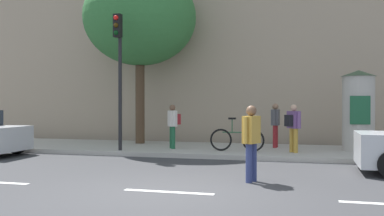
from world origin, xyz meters
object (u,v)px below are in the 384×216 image
poster_column (358,110)px  pedestrian_with_backpack (275,122)px  pedestrian_in_dark_shirt (173,123)px  pedestrian_near_pole (293,124)px  pedestrian_with_bag (251,137)px  bicycle_leaning (237,139)px  street_tree (140,18)px  traffic_light (119,60)px

poster_column → pedestrian_with_backpack: 2.76m
pedestrian_in_dark_shirt → pedestrian_near_pole: 4.03m
pedestrian_with_bag → bicycle_leaning: pedestrian_with_bag is taller
street_tree → bicycle_leaning: size_ratio=3.80×
pedestrian_in_dark_shirt → bicycle_leaning: (2.25, -0.27, -0.50)m
pedestrian_in_dark_shirt → pedestrian_with_backpack: (3.37, 1.24, 0.01)m
poster_column → street_tree: street_tree is taller
pedestrian_with_backpack → bicycle_leaning: size_ratio=0.87×
pedestrian_near_pole → pedestrian_with_backpack: bearing=114.6°
street_tree → pedestrian_with_bag: (5.15, -6.43, -4.04)m
traffic_light → pedestrian_near_pole: bearing=9.5°
pedestrian_with_backpack → bicycle_leaning: 1.95m
pedestrian_with_bag → pedestrian_in_dark_shirt: size_ratio=1.10×
poster_column → pedestrian_near_pole: poster_column is taller
pedestrian_with_bag → pedestrian_with_backpack: bearing=89.5°
poster_column → pedestrian_with_backpack: (-2.69, 0.40, -0.44)m
pedestrian_in_dark_shirt → pedestrian_with_backpack: 3.59m
pedestrian_with_backpack → bicycle_leaning: bearing=-126.3°
pedestrian_with_backpack → pedestrian_in_dark_shirt: bearing=-159.7°
pedestrian_in_dark_shirt → pedestrian_near_pole: (4.02, -0.19, 0.01)m
pedestrian_with_backpack → traffic_light: bearing=-154.1°
traffic_light → pedestrian_in_dark_shirt: bearing=36.7°
traffic_light → bicycle_leaning: size_ratio=2.51×
street_tree → pedestrian_near_pole: size_ratio=4.44×
pedestrian_in_dark_shirt → pedestrian_near_pole: pedestrian_near_pole is taller
pedestrian_with_bag → pedestrian_in_dark_shirt: bearing=124.2°
pedestrian_near_pole → poster_column: bearing=26.9°
pedestrian_near_pole → pedestrian_in_dark_shirt: bearing=177.3°
poster_column → bicycle_leaning: 4.08m
pedestrian_in_dark_shirt → pedestrian_near_pole: bearing=-2.7°
pedestrian_near_pole → traffic_light: bearing=-170.5°
bicycle_leaning → pedestrian_in_dark_shirt: bearing=173.1°
street_tree → pedestrian_with_bag: street_tree is taller
street_tree → poster_column: bearing=-5.1°
traffic_light → street_tree: 3.28m
poster_column → street_tree: size_ratio=0.39×
pedestrian_with_bag → pedestrian_with_backpack: (0.05, 6.12, 0.08)m
bicycle_leaning → pedestrian_with_bag: bearing=-77.0°
traffic_light → poster_column: size_ratio=1.69×
street_tree → pedestrian_in_dark_shirt: bearing=-40.1°
pedestrian_with_bag → pedestrian_in_dark_shirt: (-3.32, 4.88, 0.07)m
street_tree → pedestrian_near_pole: (5.86, -1.74, -3.96)m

